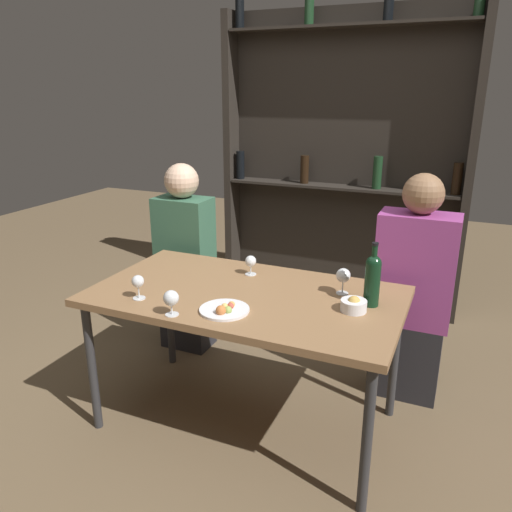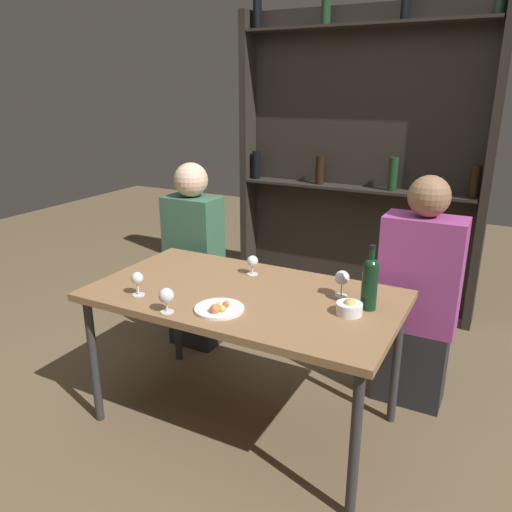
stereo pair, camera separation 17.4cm
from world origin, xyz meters
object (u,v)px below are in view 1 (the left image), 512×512
object	(u,v)px
wine_glass_3	(138,282)
snack_bowl	(353,305)
wine_glass_0	(343,276)
seated_person_left	(185,262)
wine_bottle	(373,278)
wine_glass_2	(171,299)
seated_person_right	(412,296)
wine_glass_1	(251,262)
food_plate_0	(225,310)

from	to	relation	value
wine_glass_3	snack_bowl	bearing A→B (deg)	15.25
wine_glass_0	seated_person_left	xyz separation A→B (m)	(-1.15, 0.43, -0.23)
wine_bottle	wine_glass_2	size ratio (longest dim) A/B	2.59
seated_person_left	seated_person_right	size ratio (longest dim) A/B	0.98
wine_bottle	wine_glass_2	xyz separation A→B (m)	(-0.78, -0.45, -0.06)
seated_person_right	wine_glass_3	bearing A→B (deg)	-143.08
wine_glass_3	seated_person_right	distance (m)	1.46
wine_glass_1	seated_person_right	distance (m)	0.91
seated_person_left	seated_person_right	xyz separation A→B (m)	(1.44, 0.00, 0.01)
wine_glass_3	seated_person_left	xyz separation A→B (m)	(-0.28, 0.87, -0.22)
wine_bottle	wine_glass_0	bearing A→B (deg)	152.12
wine_bottle	food_plate_0	bearing A→B (deg)	-150.34
wine_bottle	snack_bowl	xyz separation A→B (m)	(-0.06, -0.10, -0.10)
wine_glass_0	snack_bowl	world-z (taller)	wine_glass_0
wine_glass_2	food_plate_0	size ratio (longest dim) A/B	0.51
wine_glass_3	food_plate_0	xyz separation A→B (m)	(0.44, 0.03, -0.07)
seated_person_right	wine_glass_2	bearing A→B (deg)	-133.64
wine_glass_1	wine_bottle	bearing A→B (deg)	-12.06
wine_bottle	snack_bowl	bearing A→B (deg)	-120.41
wine_glass_0	seated_person_left	bearing A→B (deg)	159.53
food_plate_0	wine_glass_3	bearing A→B (deg)	-176.05
wine_glass_1	food_plate_0	bearing A→B (deg)	-79.75
wine_glass_0	seated_person_right	size ratio (longest dim) A/B	0.10
wine_glass_2	wine_glass_3	distance (m)	0.26
wine_glass_1	seated_person_left	size ratio (longest dim) A/B	0.09
wine_glass_0	snack_bowl	bearing A→B (deg)	-62.12
wine_glass_2	food_plate_0	xyz separation A→B (m)	(0.20, 0.12, -0.07)
wine_glass_0	wine_glass_2	size ratio (longest dim) A/B	1.12
food_plate_0	seated_person_left	bearing A→B (deg)	130.55
wine_glass_0	wine_glass_1	bearing A→B (deg)	173.16
wine_bottle	wine_glass_3	size ratio (longest dim) A/B	2.56
wine_glass_1	seated_person_left	world-z (taller)	seated_person_left
wine_glass_2	seated_person_right	bearing A→B (deg)	46.36
wine_bottle	wine_glass_0	xyz separation A→B (m)	(-0.15, 0.08, -0.04)
wine_glass_1	food_plate_0	size ratio (longest dim) A/B	0.47
wine_glass_3	food_plate_0	distance (m)	0.45
wine_glass_2	snack_bowl	xyz separation A→B (m)	(0.72, 0.35, -0.05)
wine_bottle	wine_glass_2	world-z (taller)	wine_bottle
snack_bowl	wine_glass_0	bearing A→B (deg)	117.88
seated_person_left	wine_glass_0	bearing A→B (deg)	-20.47
wine_bottle	snack_bowl	distance (m)	0.15
wine_glass_3	seated_person_left	world-z (taller)	seated_person_left
seated_person_right	wine_bottle	bearing A→B (deg)	-105.09
wine_glass_1	wine_glass_3	bearing A→B (deg)	-125.12
wine_glass_1	wine_glass_0	bearing A→B (deg)	-6.84
wine_glass_0	wine_bottle	bearing A→B (deg)	-27.88
wine_glass_2	wine_glass_3	bearing A→B (deg)	159.12
wine_glass_0	snack_bowl	xyz separation A→B (m)	(0.09, -0.18, -0.06)
wine_glass_3	snack_bowl	size ratio (longest dim) A/B	1.00
wine_glass_3	snack_bowl	xyz separation A→B (m)	(0.96, 0.26, -0.05)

